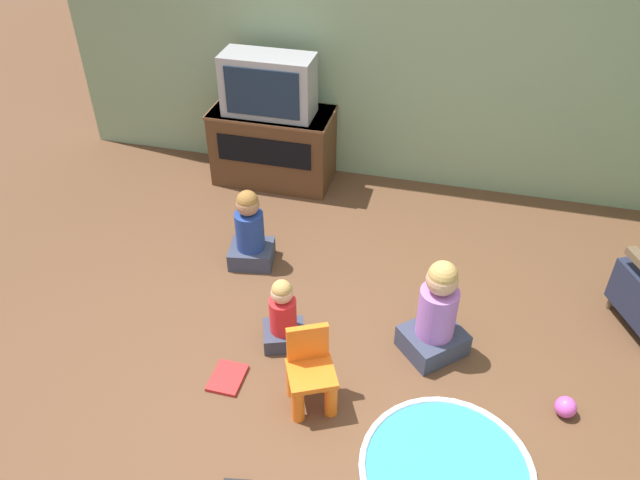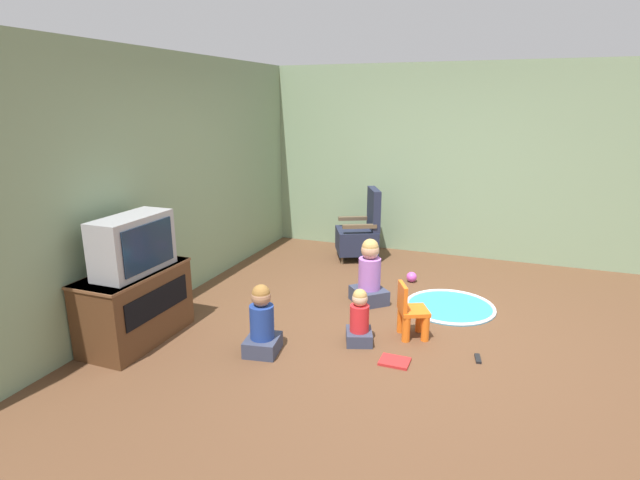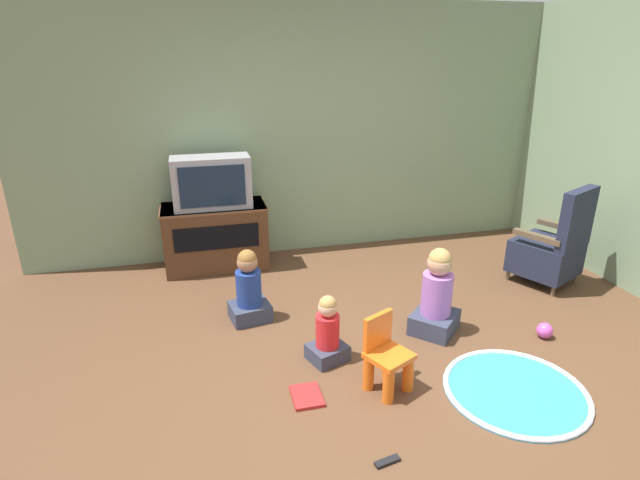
{
  "view_description": "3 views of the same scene",
  "coord_description": "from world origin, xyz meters",
  "px_view_note": "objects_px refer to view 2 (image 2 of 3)",
  "views": [
    {
      "loc": [
        0.54,
        -2.48,
        3.02
      ],
      "look_at": [
        -0.23,
        0.55,
        0.63
      ],
      "focal_mm": 35.0,
      "sensor_mm": 36.0,
      "label": 1
    },
    {
      "loc": [
        -4.39,
        -0.93,
        2.14
      ],
      "look_at": [
        -0.26,
        0.65,
        0.9
      ],
      "focal_mm": 28.0,
      "sensor_mm": 36.0,
      "label": 2
    },
    {
      "loc": [
        -1.23,
        -2.8,
        2.14
      ],
      "look_at": [
        -0.33,
        0.7,
        0.76
      ],
      "focal_mm": 28.0,
      "sensor_mm": 36.0,
      "label": 3
    }
  ],
  "objects_px": {
    "child_watching_left": "(359,320)",
    "child_watching_center": "(369,275)",
    "yellow_kid_chair": "(411,315)",
    "child_watching_right": "(262,324)",
    "toy_ball": "(412,277)",
    "book": "(395,361)",
    "television": "(133,244)",
    "remote_control": "(478,359)",
    "tv_cabinet": "(136,305)",
    "black_armchair": "(360,233)"
  },
  "relations": [
    {
      "from": "child_watching_left",
      "to": "child_watching_center",
      "type": "distance_m",
      "value": 0.96
    },
    {
      "from": "child_watching_center",
      "to": "yellow_kid_chair",
      "type": "bearing_deg",
      "value": 178.42
    },
    {
      "from": "yellow_kid_chair",
      "to": "child_watching_right",
      "type": "height_order",
      "value": "child_watching_right"
    },
    {
      "from": "toy_ball",
      "to": "book",
      "type": "distance_m",
      "value": 2.01
    },
    {
      "from": "toy_ball",
      "to": "child_watching_center",
      "type": "bearing_deg",
      "value": 158.57
    },
    {
      "from": "yellow_kid_chair",
      "to": "child_watching_left",
      "type": "bearing_deg",
      "value": 99.69
    },
    {
      "from": "television",
      "to": "yellow_kid_chair",
      "type": "relative_size",
      "value": 1.45
    },
    {
      "from": "remote_control",
      "to": "tv_cabinet",
      "type": "bearing_deg",
      "value": 93.52
    },
    {
      "from": "child_watching_center",
      "to": "remote_control",
      "type": "xyz_separation_m",
      "value": [
        -0.88,
        -1.21,
        -0.3
      ]
    },
    {
      "from": "book",
      "to": "television",
      "type": "bearing_deg",
      "value": 11.16
    },
    {
      "from": "child_watching_right",
      "to": "book",
      "type": "height_order",
      "value": "child_watching_right"
    },
    {
      "from": "child_watching_left",
      "to": "remote_control",
      "type": "bearing_deg",
      "value": -106.48
    },
    {
      "from": "tv_cabinet",
      "to": "remote_control",
      "type": "relative_size",
      "value": 6.74
    },
    {
      "from": "tv_cabinet",
      "to": "toy_ball",
      "type": "height_order",
      "value": "tv_cabinet"
    },
    {
      "from": "black_armchair",
      "to": "tv_cabinet",
      "type": "bearing_deg",
      "value": -46.9
    },
    {
      "from": "child_watching_center",
      "to": "toy_ball",
      "type": "bearing_deg",
      "value": -64.86
    },
    {
      "from": "yellow_kid_chair",
      "to": "remote_control",
      "type": "bearing_deg",
      "value": -135.97
    },
    {
      "from": "tv_cabinet",
      "to": "yellow_kid_chair",
      "type": "distance_m",
      "value": 2.53
    },
    {
      "from": "child_watching_center",
      "to": "toy_ball",
      "type": "relative_size",
      "value": 5.76
    },
    {
      "from": "child_watching_left",
      "to": "child_watching_right",
      "type": "height_order",
      "value": "child_watching_right"
    },
    {
      "from": "toy_ball",
      "to": "book",
      "type": "bearing_deg",
      "value": -173.06
    },
    {
      "from": "television",
      "to": "remote_control",
      "type": "distance_m",
      "value": 3.14
    },
    {
      "from": "tv_cabinet",
      "to": "child_watching_center",
      "type": "xyz_separation_m",
      "value": [
        1.62,
        -1.75,
        -0.04
      ]
    },
    {
      "from": "black_armchair",
      "to": "child_watching_left",
      "type": "height_order",
      "value": "black_armchair"
    },
    {
      "from": "television",
      "to": "black_armchair",
      "type": "distance_m",
      "value": 3.35
    },
    {
      "from": "tv_cabinet",
      "to": "child_watching_center",
      "type": "bearing_deg",
      "value": -47.26
    },
    {
      "from": "yellow_kid_chair",
      "to": "remote_control",
      "type": "relative_size",
      "value": 3.36
    },
    {
      "from": "tv_cabinet",
      "to": "book",
      "type": "distance_m",
      "value": 2.37
    },
    {
      "from": "tv_cabinet",
      "to": "child_watching_center",
      "type": "relative_size",
      "value": 1.46
    },
    {
      "from": "child_watching_right",
      "to": "child_watching_center",
      "type": "bearing_deg",
      "value": -31.44
    },
    {
      "from": "toy_ball",
      "to": "remote_control",
      "type": "distance_m",
      "value": 1.91
    },
    {
      "from": "television",
      "to": "remote_control",
      "type": "bearing_deg",
      "value": -75.88
    },
    {
      "from": "television",
      "to": "child_watching_right",
      "type": "height_order",
      "value": "television"
    },
    {
      "from": "child_watching_center",
      "to": "book",
      "type": "height_order",
      "value": "child_watching_center"
    },
    {
      "from": "tv_cabinet",
      "to": "book",
      "type": "xyz_separation_m",
      "value": [
        0.43,
        -2.31,
        -0.33
      ]
    },
    {
      "from": "child_watching_left",
      "to": "toy_ball",
      "type": "xyz_separation_m",
      "value": [
        1.75,
        -0.15,
        -0.16
      ]
    },
    {
      "from": "child_watching_center",
      "to": "remote_control",
      "type": "distance_m",
      "value": 1.53
    },
    {
      "from": "yellow_kid_chair",
      "to": "child_watching_right",
      "type": "bearing_deg",
      "value": 98.27
    },
    {
      "from": "television",
      "to": "toy_ball",
      "type": "xyz_separation_m",
      "value": [
        2.42,
        -2.02,
        -0.86
      ]
    },
    {
      "from": "black_armchair",
      "to": "book",
      "type": "xyz_separation_m",
      "value": [
        -2.67,
        -1.1,
        -0.36
      ]
    },
    {
      "from": "child_watching_left",
      "to": "remote_control",
      "type": "height_order",
      "value": "child_watching_left"
    },
    {
      "from": "child_watching_right",
      "to": "toy_ball",
      "type": "xyz_separation_m",
      "value": [
        2.22,
        -0.88,
        -0.21
      ]
    },
    {
      "from": "television",
      "to": "book",
      "type": "bearing_deg",
      "value": -79.32
    },
    {
      "from": "black_armchair",
      "to": "remote_control",
      "type": "relative_size",
      "value": 6.32
    },
    {
      "from": "book",
      "to": "black_armchair",
      "type": "bearing_deg",
      "value": -67.17
    },
    {
      "from": "tv_cabinet",
      "to": "child_watching_left",
      "type": "height_order",
      "value": "tv_cabinet"
    },
    {
      "from": "child_watching_left",
      "to": "television",
      "type": "bearing_deg",
      "value": 90.05
    },
    {
      "from": "child_watching_center",
      "to": "toy_ball",
      "type": "xyz_separation_m",
      "value": [
        0.8,
        -0.31,
        -0.25
      ]
    },
    {
      "from": "black_armchair",
      "to": "child_watching_center",
      "type": "relative_size",
      "value": 1.36
    },
    {
      "from": "yellow_kid_chair",
      "to": "book",
      "type": "xyz_separation_m",
      "value": [
        -0.54,
        0.03,
        -0.21
      ]
    }
  ]
}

